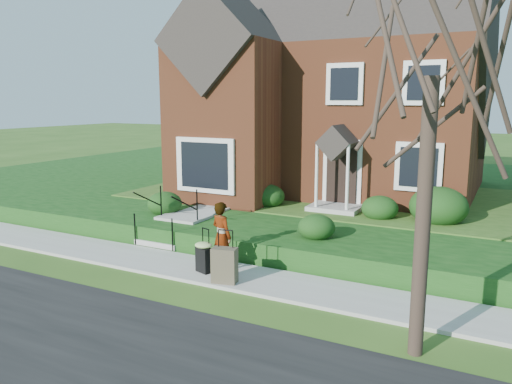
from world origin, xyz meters
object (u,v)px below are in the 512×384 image
Objects in this scene: woman at (222,236)px; suitcase_black at (204,255)px; tree_verge at (434,47)px; suitcase_olive at (225,265)px; front_steps at (175,226)px.

woman is 0.62m from suitcase_black.
suitcase_black is 0.15× the size of tree_verge.
woman is 0.98m from suitcase_olive.
suitcase_olive is 0.17× the size of tree_verge.
front_steps is 1.90× the size of suitcase_black.
suitcase_olive is 6.28m from tree_verge.
tree_verge reaches higher than woman.
suitcase_black is 6.92m from tree_verge.
suitcase_olive is (0.79, -0.37, -0.01)m from suitcase_black.
woman is at bearing 70.84° from suitcase_black.
front_steps is 0.29× the size of tree_verge.
suitcase_black is at bearing -40.86° from front_steps.
front_steps is 3.13m from woman.
front_steps is 9.36m from tree_verge.
front_steps is at bearing 130.48° from suitcase_olive.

